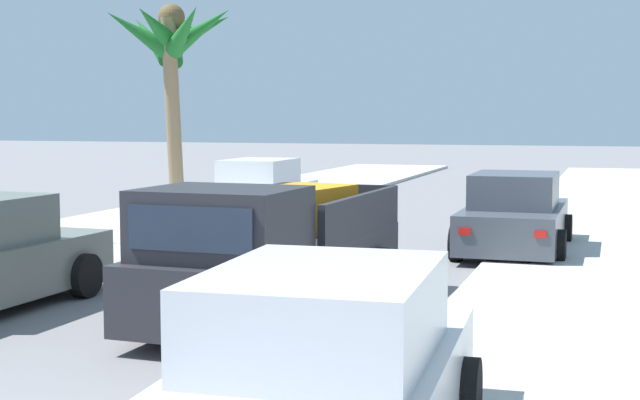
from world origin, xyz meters
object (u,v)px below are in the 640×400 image
(car_left_near, at_px, (260,192))
(pickup_truck, at_px, (272,256))
(car_left_mid, at_px, (515,216))
(palm_tree_right_fore, at_px, (173,45))
(car_right_near, at_px, (320,385))

(car_left_near, bearing_deg, pickup_truck, -67.58)
(car_left_mid, xyz_separation_m, palm_tree_right_fore, (-10.08, 5.68, 3.90))
(car_left_mid, bearing_deg, car_left_near, 150.62)
(pickup_truck, xyz_separation_m, car_left_near, (-4.34, 10.51, -0.10))
(car_right_near, distance_m, palm_tree_right_fore, 20.29)
(car_left_mid, bearing_deg, palm_tree_right_fore, 150.60)
(car_left_near, bearing_deg, car_right_near, -66.87)
(pickup_truck, height_order, palm_tree_right_fore, palm_tree_right_fore)
(palm_tree_right_fore, bearing_deg, car_right_near, -60.12)
(pickup_truck, xyz_separation_m, car_right_near, (2.23, -4.87, -0.10))
(pickup_truck, relative_size, car_left_near, 1.23)
(pickup_truck, height_order, car_right_near, pickup_truck)
(car_right_near, bearing_deg, pickup_truck, 114.62)
(car_left_mid, distance_m, palm_tree_right_fore, 12.21)
(car_left_near, relative_size, car_right_near, 0.99)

